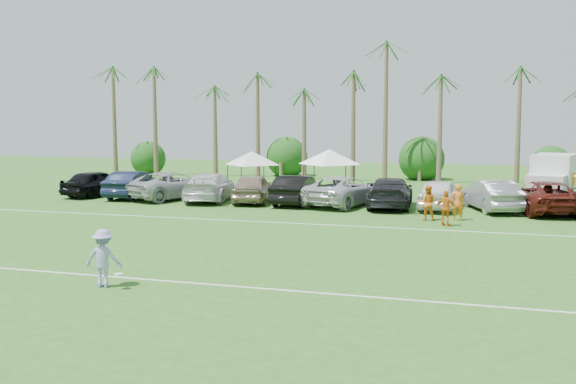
# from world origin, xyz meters

# --- Properties ---
(ground) EXTENTS (120.00, 120.00, 0.00)m
(ground) POSITION_xyz_m (0.00, 0.00, 0.00)
(ground) COLOR #2D601D
(ground) RESTS_ON ground
(field_lines) EXTENTS (80.00, 12.10, 0.01)m
(field_lines) POSITION_xyz_m (0.00, 8.00, 0.01)
(field_lines) COLOR white
(field_lines) RESTS_ON ground
(palm_tree_0) EXTENTS (2.40, 2.40, 8.90)m
(palm_tree_0) POSITION_xyz_m (-22.00, 38.00, 7.48)
(palm_tree_0) COLOR brown
(palm_tree_0) RESTS_ON ground
(palm_tree_1) EXTENTS (2.40, 2.40, 9.90)m
(palm_tree_1) POSITION_xyz_m (-17.00, 38.00, 8.35)
(palm_tree_1) COLOR brown
(palm_tree_1) RESTS_ON ground
(palm_tree_2) EXTENTS (2.40, 2.40, 10.90)m
(palm_tree_2) POSITION_xyz_m (-12.00, 38.00, 9.21)
(palm_tree_2) COLOR brown
(palm_tree_2) RESTS_ON ground
(palm_tree_3) EXTENTS (2.40, 2.40, 11.90)m
(palm_tree_3) POSITION_xyz_m (-8.00, 38.00, 10.06)
(palm_tree_3) COLOR brown
(palm_tree_3) RESTS_ON ground
(palm_tree_4) EXTENTS (2.40, 2.40, 8.90)m
(palm_tree_4) POSITION_xyz_m (-4.00, 38.00, 7.48)
(palm_tree_4) COLOR brown
(palm_tree_4) RESTS_ON ground
(palm_tree_5) EXTENTS (2.40, 2.40, 9.90)m
(palm_tree_5) POSITION_xyz_m (0.00, 38.00, 8.35)
(palm_tree_5) COLOR brown
(palm_tree_5) RESTS_ON ground
(palm_tree_6) EXTENTS (2.40, 2.40, 10.90)m
(palm_tree_6) POSITION_xyz_m (4.00, 38.00, 9.21)
(palm_tree_6) COLOR brown
(palm_tree_6) RESTS_ON ground
(palm_tree_7) EXTENTS (2.40, 2.40, 11.90)m
(palm_tree_7) POSITION_xyz_m (8.00, 38.00, 10.06)
(palm_tree_7) COLOR brown
(palm_tree_7) RESTS_ON ground
(palm_tree_8) EXTENTS (2.40, 2.40, 8.90)m
(palm_tree_8) POSITION_xyz_m (13.00, 38.00, 7.48)
(palm_tree_8) COLOR brown
(palm_tree_8) RESTS_ON ground
(bush_tree_0) EXTENTS (4.00, 4.00, 4.00)m
(bush_tree_0) POSITION_xyz_m (-19.00, 39.00, 1.80)
(bush_tree_0) COLOR brown
(bush_tree_0) RESTS_ON ground
(bush_tree_1) EXTENTS (4.00, 4.00, 4.00)m
(bush_tree_1) POSITION_xyz_m (-6.00, 39.00, 1.80)
(bush_tree_1) COLOR brown
(bush_tree_1) RESTS_ON ground
(bush_tree_2) EXTENTS (4.00, 4.00, 4.00)m
(bush_tree_2) POSITION_xyz_m (6.00, 39.00, 1.80)
(bush_tree_2) COLOR brown
(bush_tree_2) RESTS_ON ground
(bush_tree_3) EXTENTS (4.00, 4.00, 4.00)m
(bush_tree_3) POSITION_xyz_m (16.00, 39.00, 1.80)
(bush_tree_3) COLOR brown
(bush_tree_3) RESTS_ON ground
(sideline_player_a) EXTENTS (0.71, 0.51, 1.82)m
(sideline_player_a) POSITION_xyz_m (9.67, 17.29, 0.91)
(sideline_player_a) COLOR orange
(sideline_player_a) RESTS_ON ground
(sideline_player_b) EXTENTS (0.87, 0.69, 1.76)m
(sideline_player_b) POSITION_xyz_m (8.21, 16.89, 0.88)
(sideline_player_b) COLOR orange
(sideline_player_b) RESTS_ON ground
(sideline_player_c) EXTENTS (1.08, 0.69, 1.71)m
(sideline_player_c) POSITION_xyz_m (9.20, 15.31, 0.85)
(sideline_player_c) COLOR orange
(sideline_player_c) RESTS_ON ground
(box_truck) EXTENTS (3.46, 6.04, 2.94)m
(box_truck) POSITION_xyz_m (14.92, 25.94, 1.57)
(box_truck) COLOR silver
(box_truck) RESTS_ON ground
(canopy_tent_left) EXTENTS (4.08, 4.08, 3.31)m
(canopy_tent_left) POSITION_xyz_m (-4.68, 26.81, 2.83)
(canopy_tent_left) COLOR black
(canopy_tent_left) RESTS_ON ground
(canopy_tent_right) EXTENTS (4.38, 4.38, 3.55)m
(canopy_tent_right) POSITION_xyz_m (0.89, 26.87, 3.04)
(canopy_tent_right) COLOR black
(canopy_tent_right) RESTS_ON ground
(frisbee_player) EXTENTS (1.33, 0.80, 1.76)m
(frisbee_player) POSITION_xyz_m (-0.14, 0.86, 0.88)
(frisbee_player) COLOR #9998D8
(frisbee_player) RESTS_ON ground
(parked_car_0) EXTENTS (2.95, 5.40, 1.74)m
(parked_car_0) POSITION_xyz_m (-13.66, 21.28, 0.87)
(parked_car_0) COLOR black
(parked_car_0) RESTS_ON ground
(parked_car_1) EXTENTS (2.25, 5.42, 1.74)m
(parked_car_1) POSITION_xyz_m (-10.88, 21.19, 0.87)
(parked_car_1) COLOR black
(parked_car_1) RESTS_ON ground
(parked_car_2) EXTENTS (5.04, 6.90, 1.74)m
(parked_car_2) POSITION_xyz_m (-8.11, 21.26, 0.87)
(parked_car_2) COLOR #A5A8AB
(parked_car_2) RESTS_ON ground
(parked_car_3) EXTENTS (3.24, 6.28, 1.74)m
(parked_car_3) POSITION_xyz_m (-5.33, 21.06, 0.87)
(parked_car_3) COLOR silver
(parked_car_3) RESTS_ON ground
(parked_car_4) EXTENTS (2.87, 5.38, 1.74)m
(parked_car_4) POSITION_xyz_m (-2.55, 21.07, 0.87)
(parked_car_4) COLOR gray
(parked_car_4) RESTS_ON ground
(parked_car_5) EXTENTS (1.97, 5.33, 1.74)m
(parked_car_5) POSITION_xyz_m (0.22, 21.05, 0.87)
(parked_car_5) COLOR black
(parked_car_5) RESTS_ON ground
(parked_car_6) EXTENTS (4.39, 6.80, 1.74)m
(parked_car_6) POSITION_xyz_m (3.00, 21.23, 0.87)
(parked_car_6) COLOR #B6B7BA
(parked_car_6) RESTS_ON ground
(parked_car_7) EXTENTS (2.81, 6.14, 1.74)m
(parked_car_7) POSITION_xyz_m (5.78, 21.18, 0.87)
(parked_car_7) COLOR black
(parked_car_7) RESTS_ON ground
(parked_car_8) EXTENTS (2.38, 5.24, 1.74)m
(parked_car_8) POSITION_xyz_m (8.55, 21.17, 0.87)
(parked_car_8) COLOR white
(parked_car_8) RESTS_ON ground
(parked_car_9) EXTENTS (3.48, 5.60, 1.74)m
(parked_car_9) POSITION_xyz_m (11.33, 21.41, 0.87)
(parked_car_9) COLOR gray
(parked_car_9) RESTS_ON ground
(parked_car_10) EXTENTS (4.02, 6.70, 1.74)m
(parked_car_10) POSITION_xyz_m (14.11, 21.40, 0.87)
(parked_car_10) COLOR #541710
(parked_car_10) RESTS_ON ground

